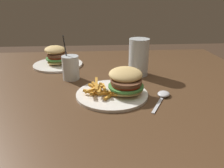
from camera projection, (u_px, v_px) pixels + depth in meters
The scene contains 6 objects.
dining_table at pixel (83, 102), 0.92m from camera, with size 1.56×1.13×0.71m.
meal_plate_near at pixel (119, 87), 0.79m from camera, with size 0.26×0.26×0.11m.
beer_glass at pixel (139, 58), 0.98m from camera, with size 0.09×0.09×0.16m.
juice_glass at pixel (71, 69), 0.93m from camera, with size 0.07×0.07×0.19m.
spoon at pixel (163, 95), 0.78m from camera, with size 0.11×0.16×0.02m.
meal_plate_far at pixel (57, 59), 1.12m from camera, with size 0.25×0.25×0.11m.
Camera 1 is at (0.06, -0.83, 1.05)m, focal length 35.00 mm.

